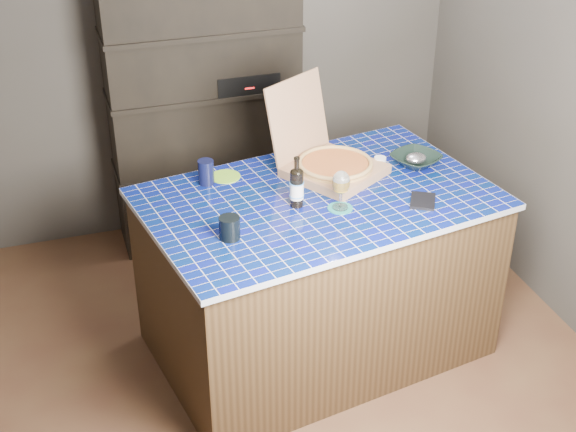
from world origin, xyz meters
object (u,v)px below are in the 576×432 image
object	(u,v)px
pizza_box	(331,162)
wine_glass	(341,183)
bowl	(416,160)
mead_bottle	(297,187)
kitchen_island	(317,274)
dvd_case	(423,201)

from	to	relation	value
pizza_box	wine_glass	size ratio (longest dim) A/B	3.35
bowl	mead_bottle	bearing A→B (deg)	-163.32
bowl	wine_glass	bearing A→B (deg)	-150.23
kitchen_island	dvd_case	world-z (taller)	dvd_case
mead_bottle	wine_glass	xyz separation A→B (m)	(0.20, -0.10, 0.04)
kitchen_island	bowl	world-z (taller)	bowl
wine_glass	dvd_case	size ratio (longest dim) A/B	1.19
bowl	dvd_case	bearing A→B (deg)	-110.83
wine_glass	dvd_case	distance (m)	0.45
kitchen_island	dvd_case	size ratio (longest dim) A/B	11.29
pizza_box	dvd_case	xyz separation A→B (m)	(0.33, -0.44, -0.06)
wine_glass	pizza_box	bearing A→B (deg)	76.51
dvd_case	bowl	world-z (taller)	bowl
wine_glass	bowl	size ratio (longest dim) A/B	0.80
kitchen_island	pizza_box	distance (m)	0.61
kitchen_island	dvd_case	distance (m)	0.71
kitchen_island	wine_glass	xyz separation A→B (m)	(0.06, -0.15, 0.62)
kitchen_island	bowl	distance (m)	0.82
mead_bottle	pizza_box	bearing A→B (deg)	44.28
pizza_box	mead_bottle	distance (m)	0.40
wine_glass	bowl	bearing A→B (deg)	29.77
kitchen_island	wine_glass	bearing A→B (deg)	-79.86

